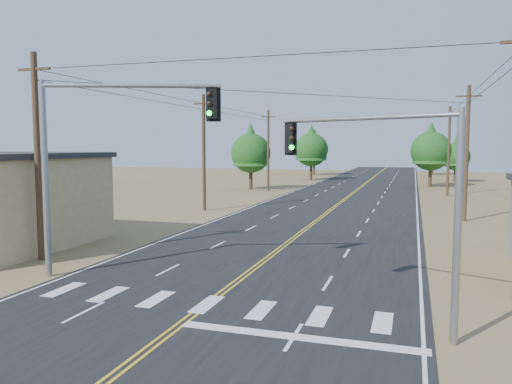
% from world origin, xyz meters
% --- Properties ---
extents(road, '(15.00, 200.00, 0.02)m').
position_xyz_m(road, '(0.00, 30.00, 0.01)').
color(road, black).
rests_on(road, ground).
extents(utility_pole_left_near, '(1.80, 0.30, 10.00)m').
position_xyz_m(utility_pole_left_near, '(-10.50, 12.00, 5.12)').
color(utility_pole_left_near, '#4C3826').
rests_on(utility_pole_left_near, ground).
extents(utility_pole_left_mid, '(1.80, 0.30, 10.00)m').
position_xyz_m(utility_pole_left_mid, '(-10.50, 32.00, 5.12)').
color(utility_pole_left_mid, '#4C3826').
rests_on(utility_pole_left_mid, ground).
extents(utility_pole_left_far, '(1.80, 0.30, 10.00)m').
position_xyz_m(utility_pole_left_far, '(-10.50, 52.00, 5.12)').
color(utility_pole_left_far, '#4C3826').
rests_on(utility_pole_left_far, ground).
extents(utility_pole_right_mid, '(1.80, 0.30, 10.00)m').
position_xyz_m(utility_pole_right_mid, '(10.50, 32.00, 5.12)').
color(utility_pole_right_mid, '#4C3826').
rests_on(utility_pole_right_mid, ground).
extents(utility_pole_right_far, '(1.80, 0.30, 10.00)m').
position_xyz_m(utility_pole_right_far, '(10.50, 52.00, 5.12)').
color(utility_pole_right_far, '#4C3826').
rests_on(utility_pole_right_far, ground).
extents(signal_mast_left, '(7.12, 2.78, 8.30)m').
position_xyz_m(signal_mast_left, '(-5.94, 10.30, 5.67)').
color(signal_mast_left, gray).
rests_on(signal_mast_left, ground).
extents(signal_mast_right, '(5.65, 2.49, 6.60)m').
position_xyz_m(signal_mast_right, '(6.36, 7.54, 4.51)').
color(signal_mast_right, gray).
rests_on(signal_mast_right, ground).
extents(tree_left_near, '(5.10, 5.10, 8.51)m').
position_xyz_m(tree_left_near, '(-13.27, 53.43, 5.20)').
color(tree_left_near, '#3F2D1E').
rests_on(tree_left_near, ground).
extents(tree_left_mid, '(5.46, 5.46, 9.10)m').
position_xyz_m(tree_left_mid, '(-9.26, 73.04, 5.57)').
color(tree_left_mid, '#3F2D1E').
rests_on(tree_left_mid, ground).
extents(tree_left_far, '(5.43, 5.43, 9.04)m').
position_xyz_m(tree_left_far, '(-11.66, 87.99, 5.53)').
color(tree_left_far, '#3F2D1E').
rests_on(tree_left_far, ground).
extents(tree_right_near, '(5.35, 5.35, 8.92)m').
position_xyz_m(tree_right_near, '(9.00, 64.37, 5.46)').
color(tree_right_near, '#3F2D1E').
rests_on(tree_right_near, ground).
extents(tree_right_mid, '(4.33, 4.33, 7.22)m').
position_xyz_m(tree_right_mid, '(13.03, 75.70, 4.41)').
color(tree_right_mid, '#3F2D1E').
rests_on(tree_right_mid, ground).
extents(tree_right_far, '(4.79, 4.79, 7.99)m').
position_xyz_m(tree_right_far, '(10.34, 95.55, 4.89)').
color(tree_right_far, '#3F2D1E').
rests_on(tree_right_far, ground).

